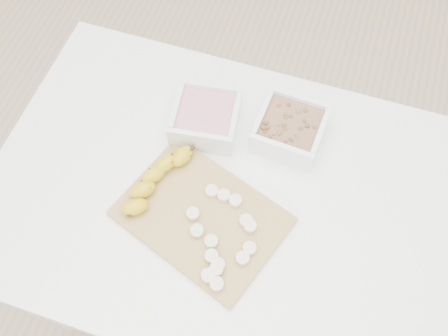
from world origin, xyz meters
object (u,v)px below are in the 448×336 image
(bowl_granola, at_px, (290,129))
(banana, at_px, (155,181))
(bowl_yogurt, at_px, (206,117))
(cutting_board, at_px, (202,217))
(table, at_px, (220,210))

(bowl_granola, bearing_deg, banana, -138.15)
(bowl_yogurt, height_order, cutting_board, bowl_yogurt)
(cutting_board, height_order, banana, banana)
(bowl_granola, bearing_deg, bowl_yogurt, -171.02)
(bowl_yogurt, xyz_separation_m, cutting_board, (0.07, -0.22, -0.03))
(bowl_granola, distance_m, cutting_board, 0.28)
(bowl_yogurt, distance_m, banana, 0.19)
(table, bearing_deg, cutting_board, -104.22)
(bowl_yogurt, distance_m, cutting_board, 0.23)
(banana, bearing_deg, cutting_board, 13.71)
(cutting_board, bearing_deg, table, 75.78)
(bowl_yogurt, bearing_deg, bowl_granola, 8.98)
(cutting_board, bearing_deg, bowl_yogurt, 106.70)
(bowl_yogurt, distance_m, bowl_granola, 0.19)
(table, distance_m, bowl_granola, 0.25)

